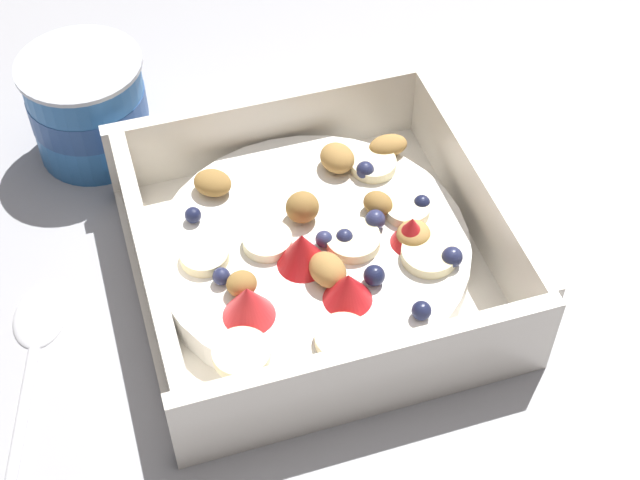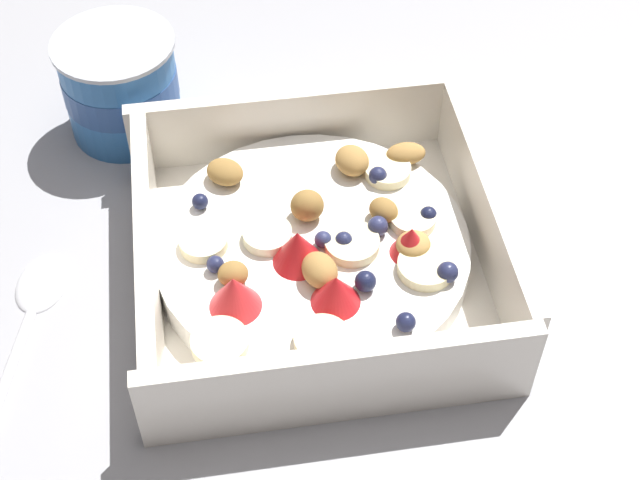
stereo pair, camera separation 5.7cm
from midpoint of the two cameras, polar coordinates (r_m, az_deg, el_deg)
name	(u,v)px [view 1 (the left image)]	position (r m, az deg, el deg)	size (l,w,h in m)	color
ground_plane	(310,266)	(0.59, -3.35, -1.75)	(2.40, 2.40, 0.00)	#9E9EA3
fruit_bowl	(321,252)	(0.57, -2.79, -0.87)	(0.22, 0.22, 0.06)	white
spoon	(32,349)	(0.58, -19.84, -6.45)	(0.06, 0.17, 0.01)	silver
yogurt_cup	(88,106)	(0.67, -16.32, 7.70)	(0.08, 0.08, 0.07)	#3370B7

